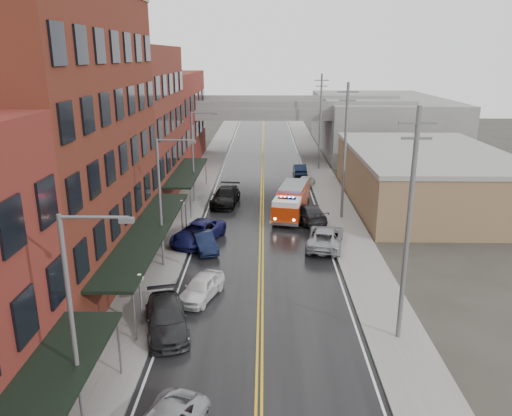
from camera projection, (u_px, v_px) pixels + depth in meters
name	position (u px, v px, depth m)	size (l,w,h in m)	color
road	(262.00, 237.00, 40.48)	(11.00, 160.00, 0.02)	black
sidewalk_left	(172.00, 236.00, 40.57)	(3.00, 160.00, 0.15)	slate
sidewalk_right	(352.00, 237.00, 40.34)	(3.00, 160.00, 0.15)	slate
curb_left	(192.00, 236.00, 40.54)	(0.30, 160.00, 0.15)	gray
curb_right	(331.00, 237.00, 40.37)	(0.30, 160.00, 0.15)	gray
brick_building_b	(50.00, 141.00, 31.35)	(9.00, 20.00, 18.00)	#5A2517
brick_building_c	(126.00, 127.00, 48.51)	(9.00, 15.00, 15.00)	#5C211B
brick_building_far	(162.00, 120.00, 65.68)	(9.00, 20.00, 12.00)	maroon
tan_building	(425.00, 179.00, 49.05)	(14.00, 22.00, 5.00)	olive
right_far_block	(379.00, 123.00, 77.25)	(18.00, 30.00, 8.00)	slate
awning_1	(148.00, 231.00, 33.03)	(2.60, 18.00, 3.09)	black
awning_2	(187.00, 172.00, 49.75)	(2.60, 13.00, 3.09)	black
globe_lamp_1	(140.00, 288.00, 26.52)	(0.44, 0.44, 3.12)	#59595B
globe_lamp_2	(182.00, 210.00, 39.90)	(0.44, 0.44, 3.12)	#59595B
street_lamp_0	(78.00, 315.00, 18.03)	(2.64, 0.22, 9.00)	#59595B
street_lamp_1	(163.00, 195.00, 33.32)	(2.64, 0.22, 9.00)	#59595B
street_lamp_2	(195.00, 151.00, 48.61)	(2.64, 0.22, 9.00)	#59595B
utility_pole_0	(408.00, 224.00, 24.18)	(1.80, 0.24, 12.00)	#59595B
utility_pole_1	(345.00, 150.00, 43.29)	(1.80, 0.24, 12.00)	#59595B
utility_pole_2	(320.00, 121.00, 62.40)	(1.80, 0.24, 12.00)	#59595B
overpass	(263.00, 116.00, 69.30)	(40.00, 10.00, 7.50)	slate
fire_truck	(291.00, 201.00, 45.32)	(4.18, 7.82, 2.73)	#AE2808
parked_car_left_3	(166.00, 318.00, 26.54)	(2.14, 5.26, 1.53)	#232325
parked_car_left_4	(201.00, 287.00, 30.17)	(1.67, 4.16, 1.42)	silver
parked_car_left_5	(204.00, 242.00, 37.62)	(1.43, 4.11, 1.35)	black
parked_car_left_6	(198.00, 233.00, 39.17)	(2.66, 5.78, 1.61)	#131549
parked_car_left_7	(226.00, 196.00, 49.08)	(2.35, 5.79, 1.68)	black
parked_car_right_0	(325.00, 237.00, 38.28)	(2.58, 5.60, 1.56)	#929599
parked_car_right_1	(308.00, 213.00, 44.20)	(2.18, 5.36, 1.55)	#252528
parked_car_right_2	(306.00, 181.00, 55.69)	(1.56, 3.88, 1.32)	silver
parked_car_right_3	(300.00, 169.00, 61.42)	(1.46, 4.19, 1.38)	black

